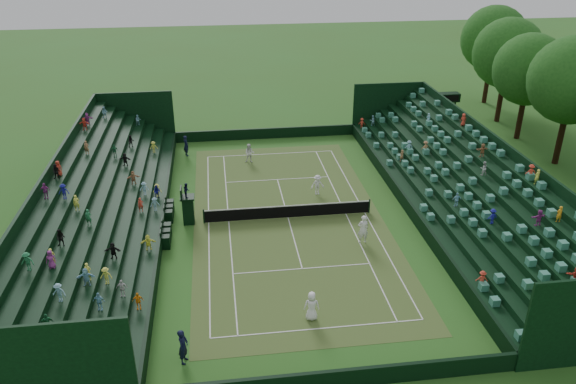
# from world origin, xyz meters

# --- Properties ---
(ground) EXTENTS (160.00, 160.00, 0.00)m
(ground) POSITION_xyz_m (0.00, 0.00, 0.00)
(ground) COLOR #315E1D
(ground) RESTS_ON ground
(court_surface) EXTENTS (12.97, 26.77, 0.01)m
(court_surface) POSITION_xyz_m (0.00, 0.00, 0.01)
(court_surface) COLOR #2D6E24
(court_surface) RESTS_ON ground
(perimeter_wall_north) EXTENTS (17.17, 0.20, 1.00)m
(perimeter_wall_north) POSITION_xyz_m (0.00, 15.88, 0.50)
(perimeter_wall_north) COLOR black
(perimeter_wall_north) RESTS_ON ground
(perimeter_wall_south) EXTENTS (17.17, 0.20, 1.00)m
(perimeter_wall_south) POSITION_xyz_m (0.00, -15.88, 0.50)
(perimeter_wall_south) COLOR black
(perimeter_wall_south) RESTS_ON ground
(perimeter_wall_east) EXTENTS (0.20, 31.77, 1.00)m
(perimeter_wall_east) POSITION_xyz_m (8.48, 0.00, 0.50)
(perimeter_wall_east) COLOR black
(perimeter_wall_east) RESTS_ON ground
(perimeter_wall_west) EXTENTS (0.20, 31.77, 1.00)m
(perimeter_wall_west) POSITION_xyz_m (-8.48, 0.00, 0.50)
(perimeter_wall_west) COLOR black
(perimeter_wall_west) RESTS_ON ground
(north_grandstand) EXTENTS (6.60, 32.00, 4.90)m
(north_grandstand) POSITION_xyz_m (12.66, 0.00, 1.55)
(north_grandstand) COLOR black
(north_grandstand) RESTS_ON ground
(south_grandstand) EXTENTS (6.60, 32.00, 4.90)m
(south_grandstand) POSITION_xyz_m (-12.66, 0.00, 1.55)
(south_grandstand) COLOR black
(south_grandstand) RESTS_ON ground
(tennis_net) EXTENTS (11.67, 0.10, 1.06)m
(tennis_net) POSITION_xyz_m (0.00, 0.00, 0.53)
(tennis_net) COLOR black
(tennis_net) RESTS_ON ground
(scoreboard_tower) EXTENTS (2.00, 1.00, 3.70)m
(scoreboard_tower) POSITION_xyz_m (17.75, 16.00, 3.14)
(scoreboard_tower) COLOR black
(scoreboard_tower) RESTS_ON ground
(tree_row) EXTENTS (10.47, 35.90, 10.74)m
(tree_row) POSITION_xyz_m (24.01, 11.30, 6.71)
(tree_row) COLOR black
(tree_row) RESTS_ON ground
(umpire_chair) EXTENTS (0.95, 0.95, 2.99)m
(umpire_chair) POSITION_xyz_m (-6.81, 0.19, 1.28)
(umpire_chair) COLOR black
(umpire_chair) RESTS_ON ground
(courtside_chairs) EXTENTS (0.57, 5.53, 1.23)m
(courtside_chairs) POSITION_xyz_m (-8.18, -0.41, 0.46)
(courtside_chairs) COLOR black
(courtside_chairs) RESTS_ON ground
(player_near_west) EXTENTS (0.86, 0.62, 1.65)m
(player_near_west) POSITION_xyz_m (-0.25, -11.05, 0.82)
(player_near_west) COLOR white
(player_near_west) RESTS_ON ground
(player_near_east) EXTENTS (0.75, 0.52, 1.98)m
(player_near_east) POSITION_xyz_m (4.28, -3.93, 0.99)
(player_near_east) COLOR white
(player_near_east) RESTS_ON ground
(player_far_west) EXTENTS (0.92, 0.79, 1.66)m
(player_far_west) POSITION_xyz_m (-1.93, 10.25, 0.83)
(player_far_west) COLOR white
(player_far_west) RESTS_ON ground
(player_far_east) EXTENTS (1.08, 0.70, 1.57)m
(player_far_east) POSITION_xyz_m (2.69, 3.40, 0.79)
(player_far_east) COLOR white
(player_far_east) RESTS_ON ground
(line_judge_north) EXTENTS (0.67, 0.79, 1.84)m
(line_judge_north) POSITION_xyz_m (-7.31, 12.55, 0.92)
(line_judge_north) COLOR black
(line_judge_north) RESTS_ON ground
(line_judge_south) EXTENTS (0.61, 0.76, 1.82)m
(line_judge_south) POSITION_xyz_m (-6.68, -13.35, 0.91)
(line_judge_south) COLOR black
(line_judge_south) RESTS_ON ground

